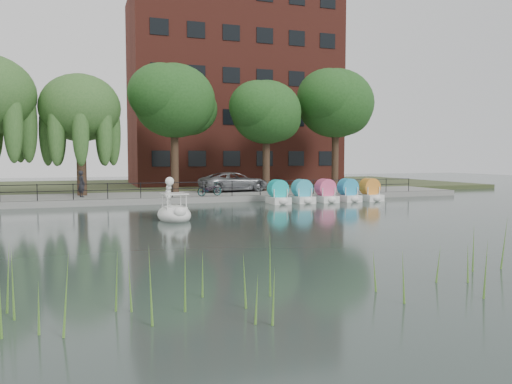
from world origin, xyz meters
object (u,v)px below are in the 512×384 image
minivan (234,180)px  bicycle (209,188)px  swan_boat (174,211)px  pedestrian (81,182)px

minivan → bicycle: minivan is taller
swan_boat → pedestrian: bearing=106.6°
minivan → pedestrian: 11.06m
minivan → swan_boat: (-6.72, -12.59, -0.79)m
minivan → swan_boat: size_ratio=2.38×
minivan → pedestrian: bearing=91.1°
bicycle → swan_boat: swan_boat is taller
bicycle → swan_boat: (-3.93, -9.01, -0.46)m
minivan → swan_boat: minivan is taller
bicycle → pedestrian: pedestrian is taller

